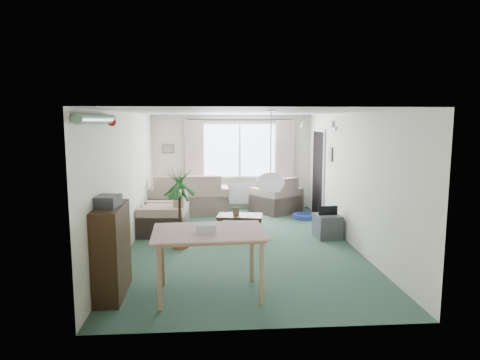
{
  "coord_description": "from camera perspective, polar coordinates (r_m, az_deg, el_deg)",
  "views": [
    {
      "loc": [
        -0.57,
        -7.62,
        2.27
      ],
      "look_at": [
        0.0,
        0.3,
        1.15
      ],
      "focal_mm": 32.0,
      "sensor_mm": 36.0,
      "label": 1
    }
  ],
  "objects": [
    {
      "name": "radiator",
      "position": [
        10.99,
        -0.04,
        -1.77
      ],
      "size": [
        1.2,
        0.1,
        0.55
      ],
      "primitive_type": "cube",
      "color": "white"
    },
    {
      "name": "wall_picture_back",
      "position": [
        10.92,
        -9.55,
        4.13
      ],
      "size": [
        0.28,
        0.03,
        0.22
      ],
      "primitive_type": "cube",
      "color": "brown"
    },
    {
      "name": "armchair_left",
      "position": [
        8.74,
        -10.16,
        -4.28
      ],
      "size": [
        0.98,
        1.03,
        0.85
      ],
      "primitive_type": "cube",
      "rotation": [
        0.0,
        0.0,
        -1.66
      ],
      "color": "beige",
      "rests_on": "ground"
    },
    {
      "name": "dining_table",
      "position": [
        5.67,
        -4.1,
        -11.04
      ],
      "size": [
        1.39,
        0.97,
        0.84
      ],
      "primitive_type": "cube",
      "rotation": [
        0.0,
        0.0,
        0.06
      ],
      "color": "#998653",
      "rests_on": "ground"
    },
    {
      "name": "pendant_lamp",
      "position": [
        5.43,
        4.08,
        -0.34
      ],
      "size": [
        0.36,
        0.36,
        0.36
      ],
      "primitive_type": "sphere",
      "color": "white"
    },
    {
      "name": "tinsel_garland",
      "position": [
        5.49,
        -18.54,
        7.74
      ],
      "size": [
        1.6,
        1.6,
        0.12
      ],
      "primitive_type": "cylinder",
      "color": "#196626"
    },
    {
      "name": "coffee_table",
      "position": [
        8.55,
        -0.01,
        -5.99
      ],
      "size": [
        0.95,
        0.62,
        0.4
      ],
      "primitive_type": "cube",
      "rotation": [
        0.0,
        0.0,
        -0.16
      ],
      "color": "black",
      "rests_on": "ground"
    },
    {
      "name": "bauble_cluster_b",
      "position": [
        7.63,
        12.51,
        7.47
      ],
      "size": [
        0.2,
        0.2,
        0.2
      ],
      "primitive_type": "sphere",
      "color": "silver"
    },
    {
      "name": "photo_frame",
      "position": [
        8.46,
        -0.53,
        -4.19
      ],
      "size": [
        0.12,
        0.05,
        0.16
      ],
      "primitive_type": "cube",
      "rotation": [
        0.0,
        0.0,
        0.24
      ],
      "color": "brown",
      "rests_on": "coffee_table"
    },
    {
      "name": "houseplant",
      "position": [
        7.64,
        -8.04,
        -3.64
      ],
      "size": [
        0.74,
        0.74,
        1.47
      ],
      "primitive_type": "cylinder",
      "rotation": [
        0.0,
        0.0,
        0.19
      ],
      "color": "#226422",
      "rests_on": "ground"
    },
    {
      "name": "sofa",
      "position": [
        10.53,
        -6.95,
        -1.81
      ],
      "size": [
        1.97,
        1.1,
        0.96
      ],
      "primitive_type": "cube",
      "rotation": [
        0.0,
        0.0,
        3.19
      ],
      "color": "beige",
      "rests_on": "ground"
    },
    {
      "name": "curtain_rod",
      "position": [
        10.79,
        -0.03,
        8.02
      ],
      "size": [
        2.6,
        0.03,
        0.03
      ],
      "primitive_type": "cube",
      "color": "black"
    },
    {
      "name": "bauble_cluster_a",
      "position": [
        8.72,
        8.34,
        7.62
      ],
      "size": [
        0.2,
        0.2,
        0.2
      ],
      "primitive_type": "sphere",
      "color": "silver"
    },
    {
      "name": "gift_box",
      "position": [
        5.49,
        -4.54,
        -6.48
      ],
      "size": [
        0.26,
        0.19,
        0.12
      ],
      "primitive_type": "cube",
      "rotation": [
        0.0,
        0.0,
        0.03
      ],
      "color": "silver",
      "rests_on": "dining_table"
    },
    {
      "name": "armchair_corner",
      "position": [
        10.63,
        4.83,
        -1.9
      ],
      "size": [
        1.35,
        1.33,
        0.88
      ],
      "primitive_type": "cube",
      "rotation": [
        0.0,
        0.0,
        3.75
      ],
      "color": "beige",
      "rests_on": "ground"
    },
    {
      "name": "wall_picture_right",
      "position": [
        9.21,
        12.0,
        3.37
      ],
      "size": [
        0.03,
        0.24,
        0.3
      ],
      "primitive_type": "cube",
      "color": "brown"
    },
    {
      "name": "bookshelf",
      "position": [
        5.83,
        -16.72,
        -9.03
      ],
      "size": [
        0.34,
        0.97,
        1.18
      ],
      "primitive_type": "cube",
      "rotation": [
        0.0,
        0.0,
        0.02
      ],
      "color": "black",
      "rests_on": "ground"
    },
    {
      "name": "tv_cube",
      "position": [
        8.49,
        11.58,
        -6.06
      ],
      "size": [
        0.49,
        0.54,
        0.45
      ],
      "primitive_type": "cube",
      "rotation": [
        0.0,
        0.0,
        0.08
      ],
      "color": "#3E3F44",
      "rests_on": "ground"
    },
    {
      "name": "curtain_right",
      "position": [
        10.96,
        5.99,
        2.75
      ],
      "size": [
        0.45,
        0.08,
        2.0
      ],
      "primitive_type": "cube",
      "color": "beige"
    },
    {
      "name": "curtain_left",
      "position": [
        10.8,
        -6.12,
        2.67
      ],
      "size": [
        0.45,
        0.08,
        2.0
      ],
      "primitive_type": "cube",
      "color": "beige"
    },
    {
      "name": "pet_bed",
      "position": [
        10.06,
        8.48,
        -4.8
      ],
      "size": [
        0.67,
        0.67,
        0.1
      ],
      "primitive_type": "cylinder",
      "rotation": [
        0.0,
        0.0,
        0.38
      ],
      "color": "#22339C",
      "rests_on": "ground"
    },
    {
      "name": "hifi_box",
      "position": [
        5.65,
        -17.28,
        -2.69
      ],
      "size": [
        0.32,
        0.38,
        0.14
      ],
      "primitive_type": "cube",
      "rotation": [
        0.0,
        0.0,
        -0.12
      ],
      "color": "#35353A",
      "rests_on": "bookshelf"
    },
    {
      "name": "window",
      "position": [
        10.9,
        -0.06,
        3.97
      ],
      "size": [
        1.8,
        0.03,
        1.3
      ],
      "primitive_type": "cube",
      "color": "white"
    },
    {
      "name": "ground",
      "position": [
        7.97,
        0.16,
        -8.52
      ],
      "size": [
        6.5,
        6.5,
        0.0
      ],
      "primitive_type": "plane",
      "color": "#2D4B3B"
    },
    {
      "name": "doorway",
      "position": [
        10.22,
        10.39,
        0.76
      ],
      "size": [
        0.03,
        0.95,
        2.0
      ],
      "primitive_type": "cube",
      "color": "black"
    }
  ]
}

